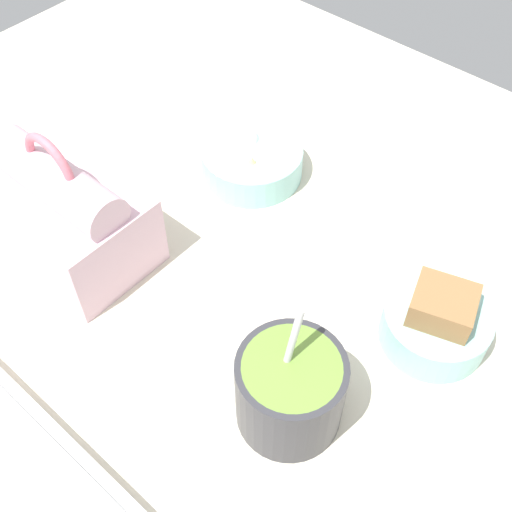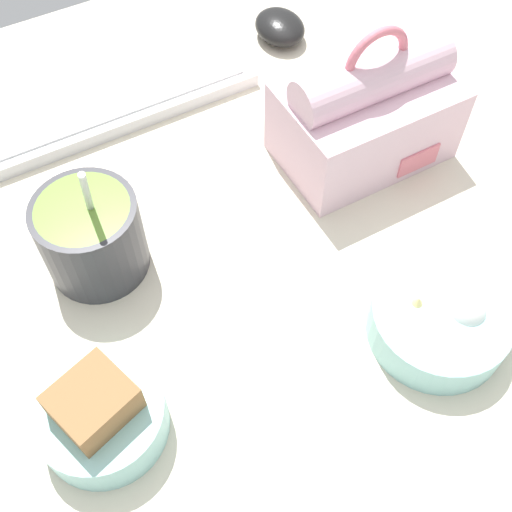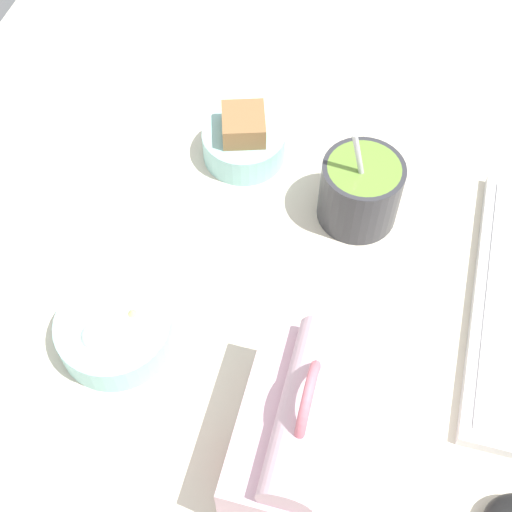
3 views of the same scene
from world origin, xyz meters
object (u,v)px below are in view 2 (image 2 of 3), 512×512
Objects in this scene: lunch_bag at (366,113)px; computer_mouse at (280,27)px; bento_bowl_snacks at (439,320)px; soup_cup at (91,235)px; bento_bowl_sandwich at (101,415)px; keyboard at (100,95)px.

computer_mouse is (2.52, 23.77, -4.45)cm from lunch_bag.
bento_bowl_snacks is at bearing -101.75° from computer_mouse.
soup_cup reaches higher than computer_mouse.
soup_cup is 1.35× the size of bento_bowl_sandwich.
bento_bowl_sandwich reaches higher than computer_mouse.
soup_cup is 1.15× the size of bento_bowl_snacks.
bento_bowl_sandwich is (-15.61, -41.29, 1.93)cm from keyboard.
bento_bowl_sandwich is at bearing -135.88° from computer_mouse.
soup_cup is 35.90cm from bento_bowl_snacks.
soup_cup is (-9.37, -23.82, 3.91)cm from keyboard.
soup_cup reaches higher than bento_bowl_snacks.
lunch_bag is 43.82cm from bento_bowl_sandwich.
bento_bowl_sandwich is at bearing -109.65° from soup_cup.
bento_bowl_sandwich is 0.85× the size of bento_bowl_snacks.
bento_bowl_snacks is (26.31, -24.29, -2.58)cm from soup_cup.
lunch_bag is (24.42, -23.80, 5.22)cm from keyboard.
soup_cup is at bearing 137.30° from bento_bowl_snacks.
bento_bowl_snacks is at bearing -70.60° from keyboard.
lunch_bag is at bearing -44.25° from keyboard.
keyboard is 34.50cm from lunch_bag.
bento_bowl_sandwich is 33.26cm from bento_bowl_snacks.
soup_cup is 43.53cm from computer_mouse.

